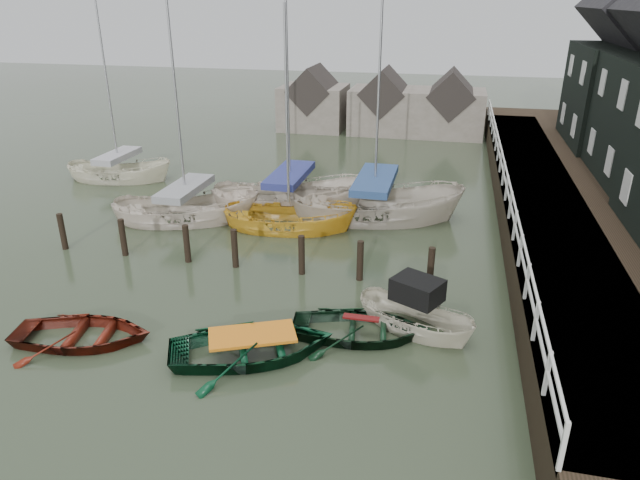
% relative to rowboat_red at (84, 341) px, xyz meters
% --- Properties ---
extents(ground, '(120.00, 120.00, 0.00)m').
position_rel_rowboat_red_xyz_m(ground, '(3.57, 2.42, 0.00)').
color(ground, '#2B3521').
rests_on(ground, ground).
extents(pier, '(3.04, 32.00, 2.70)m').
position_rel_rowboat_red_xyz_m(pier, '(13.04, 12.42, 0.71)').
color(pier, black).
rests_on(pier, ground).
extents(mooring_pilings, '(13.72, 0.22, 1.80)m').
position_rel_rowboat_red_xyz_m(mooring_pilings, '(2.45, 5.42, 0.50)').
color(mooring_pilings, black).
rests_on(mooring_pilings, ground).
extents(far_sheds, '(14.00, 4.08, 4.39)m').
position_rel_rowboat_red_xyz_m(far_sheds, '(4.40, 28.42, 1.86)').
color(far_sheds, '#665B51').
rests_on(far_sheds, ground).
extents(rowboat_red, '(4.19, 3.35, 0.78)m').
position_rel_rowboat_red_xyz_m(rowboat_red, '(0.00, 0.00, 0.00)').
color(rowboat_red, '#59180C').
rests_on(rowboat_red, ground).
extents(rowboat_green, '(5.19, 4.58, 0.89)m').
position_rel_rowboat_red_xyz_m(rowboat_green, '(4.77, 0.42, 0.00)').
color(rowboat_green, '#08311B').
rests_on(rowboat_green, ground).
extents(rowboat_dkgreen, '(4.14, 3.19, 0.79)m').
position_rel_rowboat_red_xyz_m(rowboat_dkgreen, '(7.37, 2.00, 0.00)').
color(rowboat_dkgreen, black).
rests_on(rowboat_dkgreen, ground).
extents(motorboat, '(3.89, 2.90, 2.20)m').
position_rel_rowboat_red_xyz_m(motorboat, '(8.80, 2.73, 0.12)').
color(motorboat, beige).
rests_on(motorboat, ground).
extents(sailboat_a, '(6.56, 4.18, 11.22)m').
position_rel_rowboat_red_xyz_m(sailboat_a, '(-1.24, 9.21, 0.06)').
color(sailboat_a, beige).
rests_on(sailboat_a, ground).
extents(sailboat_b, '(7.36, 4.40, 11.12)m').
position_rel_rowboat_red_xyz_m(sailboat_b, '(2.61, 11.55, 0.06)').
color(sailboat_b, beige).
rests_on(sailboat_b, ground).
extents(sailboat_c, '(5.69, 2.62, 9.63)m').
position_rel_rowboat_red_xyz_m(sailboat_c, '(3.21, 9.28, 0.01)').
color(sailboat_c, gold).
rests_on(sailboat_c, ground).
extents(sailboat_d, '(7.85, 4.01, 12.60)m').
position_rel_rowboat_red_xyz_m(sailboat_d, '(6.41, 11.24, 0.06)').
color(sailboat_d, beige).
rests_on(sailboat_d, ground).
extents(sailboat_e, '(5.73, 2.82, 10.60)m').
position_rel_rowboat_red_xyz_m(sailboat_e, '(-7.17, 13.80, 0.07)').
color(sailboat_e, beige).
rests_on(sailboat_e, ground).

